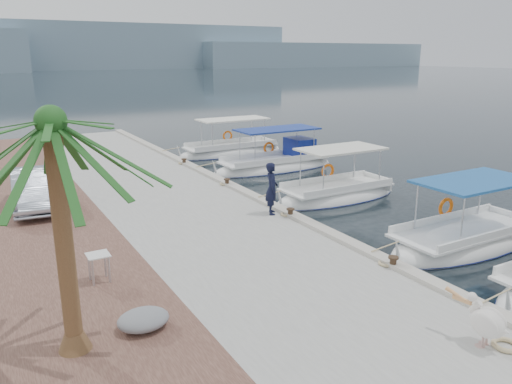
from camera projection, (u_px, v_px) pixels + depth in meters
ground at (323, 242)px, 16.71m from camera, size 400.00×400.00×0.00m
concrete_quay at (184, 209)px, 19.39m from camera, size 6.00×40.00×0.50m
quay_curb at (246, 192)px, 20.63m from camera, size 0.44×40.00×0.12m
cobblestone_strip at (46, 231)px, 16.99m from camera, size 4.00×40.00×0.50m
distant_hills at (74, 50)px, 197.35m from camera, size 330.00×60.00×18.00m
fishing_caique_b at (465, 243)px, 16.30m from camera, size 6.36×2.38×2.83m
fishing_caique_c at (336, 196)px, 21.64m from camera, size 6.06×2.21×2.83m
fishing_caique_d at (276, 166)px, 27.19m from camera, size 7.41×2.25×2.83m
fishing_caique_e at (231, 152)px, 31.24m from camera, size 7.18×2.20×2.83m
mooring_bollards at (290, 212)px, 17.61m from camera, size 0.28×20.28×0.33m
pelican at (486, 321)px, 9.77m from camera, size 0.56×1.32×1.02m
fisherman at (272, 188)px, 17.82m from camera, size 0.70×0.81×1.88m
date_palm at (51, 124)px, 8.59m from camera, size 4.60×4.60×5.37m
parked_car at (35, 189)px, 18.60m from camera, size 1.89×4.50×1.45m
tarp_bundle at (143, 320)px, 10.46m from camera, size 1.10×0.90×0.40m
folding_table at (99, 262)px, 12.56m from camera, size 0.55×0.55×0.73m
rope_coil at (506, 345)px, 9.81m from camera, size 0.54×0.54×0.10m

